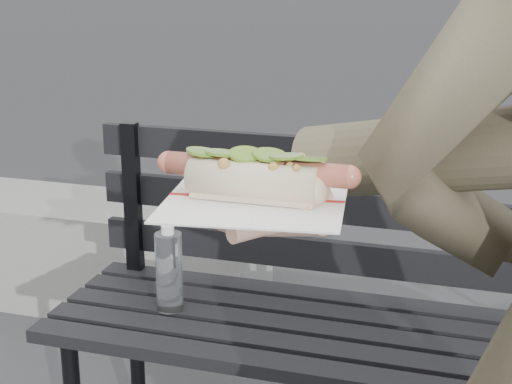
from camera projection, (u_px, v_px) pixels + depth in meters
park_bench at (373, 302)px, 1.80m from camera, size 1.50×0.44×0.88m
concrete_block at (107, 254)px, 2.97m from camera, size 1.20×0.40×0.40m
held_hotdog at (446, 160)px, 0.84m from camera, size 0.62×0.32×0.20m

